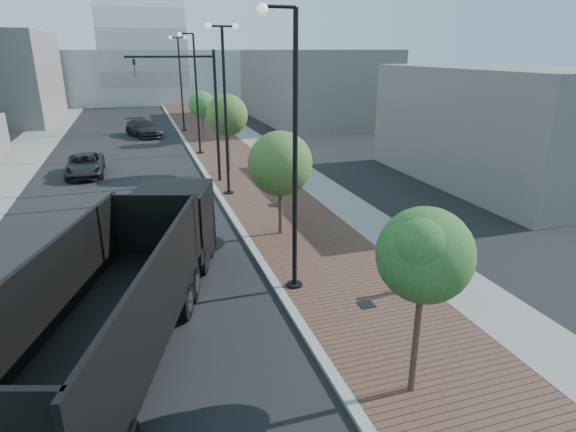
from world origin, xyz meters
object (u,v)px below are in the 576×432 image
object	(u,v)px
dump_truck	(150,267)
pedestrian	(432,265)
dark_car_mid	(85,165)
white_sedan	(158,239)

from	to	relation	value
dump_truck	pedestrian	distance (m)	9.37
dark_car_mid	pedestrian	bearing A→B (deg)	-59.54
dump_truck	white_sedan	world-z (taller)	dump_truck
white_sedan	dark_car_mid	distance (m)	15.62
dump_truck	pedestrian	size ratio (longest dim) A/B	7.02
white_sedan	dump_truck	bearing A→B (deg)	-94.86
pedestrian	white_sedan	bearing A→B (deg)	-52.91
dump_truck	white_sedan	distance (m)	4.50
dark_car_mid	pedestrian	size ratio (longest dim) A/B	2.58
white_sedan	pedestrian	world-z (taller)	pedestrian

